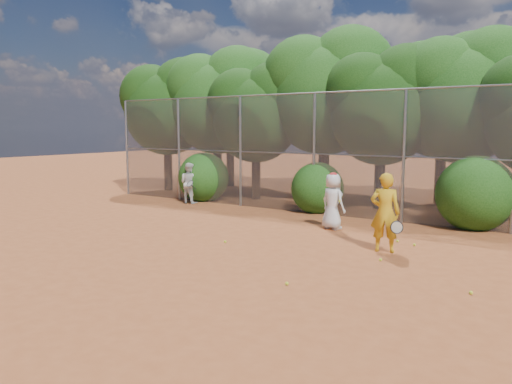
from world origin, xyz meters
The scene contains 23 objects.
ground centered at (0.00, 0.00, 0.00)m, with size 80.00×80.00×0.00m, color brown.
fence_back centered at (-0.12, 6.00, 2.05)m, with size 20.05×0.09×4.03m.
tree_0 centered at (-9.44, 8.04, 3.93)m, with size 4.38×3.81×6.00m.
tree_1 centered at (-6.94, 8.54, 4.16)m, with size 4.64×4.03×6.35m.
tree_2 centered at (-4.45, 7.83, 3.58)m, with size 3.99×3.47×5.47m.
tree_3 centered at (-1.94, 8.84, 4.40)m, with size 4.89×4.26×6.70m.
tree_4 centered at (0.55, 8.24, 3.76)m, with size 4.19×3.64×5.73m.
tree_5 centered at (3.06, 9.04, 4.05)m, with size 4.51×3.92×6.17m.
tree_9 centered at (-7.94, 10.84, 4.34)m, with size 4.83×4.20×6.62m.
tree_10 centered at (-2.93, 11.05, 4.63)m, with size 5.15×4.48×7.06m.
tree_11 centered at (2.06, 10.64, 4.16)m, with size 4.64×4.03×6.35m.
bush_0 centered at (-6.00, 6.30, 1.00)m, with size 2.00×2.00×2.00m, color #194511.
bush_1 centered at (-1.00, 6.30, 0.90)m, with size 1.80×1.80×1.80m, color #194511.
bush_2 centered at (4.00, 6.30, 1.10)m, with size 2.20×2.20×2.20m, color #194511.
player_yellow centered at (2.78, 2.20, 0.92)m, with size 0.87×0.61×1.85m.
player_teen centered at (0.66, 3.93, 0.80)m, with size 0.90×0.73×1.62m.
player_white centered at (-5.97, 5.40, 0.78)m, with size 0.85×0.73×1.55m.
ball_0 centered at (3.00, 1.34, 0.03)m, with size 0.07×0.07×0.07m, color #C0CE25.
ball_1 centered at (3.22, 3.13, 0.03)m, with size 0.07×0.07×0.07m, color #C0CE25.
ball_2 centered at (2.14, -1.23, 0.03)m, with size 0.07×0.07×0.07m, color #C0CE25.
ball_3 centered at (5.06, 0.08, 0.03)m, with size 0.07×0.07×0.07m, color #C0CE25.
ball_4 centered at (-0.84, 0.86, 0.03)m, with size 0.07×0.07×0.07m, color #C0CE25.
ball_5 centered at (2.74, 3.31, 0.03)m, with size 0.07×0.07×0.07m, color #C0CE25.
Camera 1 is at (6.55, -8.92, 2.87)m, focal length 35.00 mm.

